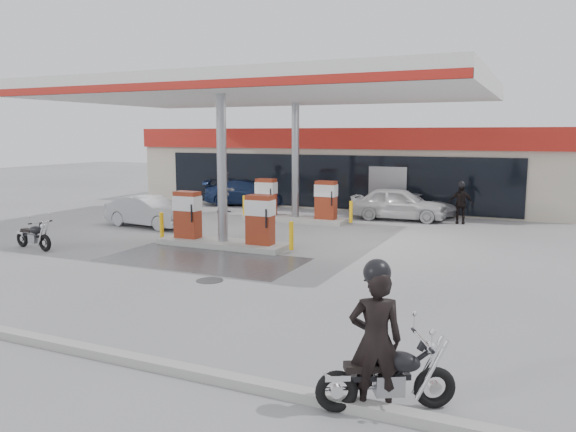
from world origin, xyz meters
name	(u,v)px	position (x,y,z in m)	size (l,w,h in m)	color
ground	(189,258)	(0.00, 0.00, 0.00)	(90.00, 90.00, 0.00)	gray
wet_patch	(203,259)	(0.50, 0.00, 0.00)	(6.00, 3.00, 0.00)	#4C4C4F
drain_cover	(210,280)	(2.00, -2.00, 0.00)	(0.70, 0.70, 0.01)	#38383A
store_building	(353,165)	(0.01, 15.94, 2.01)	(22.00, 8.22, 4.00)	beige
canopy	(263,91)	(0.00, 5.00, 5.27)	(16.00, 10.02, 5.51)	silver
pump_island_near	(223,225)	(0.00, 2.00, 0.71)	(5.14, 1.30, 1.78)	#9E9E99
pump_island_far	(295,205)	(0.00, 8.00, 0.71)	(5.14, 1.30, 1.78)	#9E9E99
main_motorcycle	(389,379)	(7.87, -6.78, 0.44)	(1.76, 1.10, 1.00)	black
biker_main	(376,341)	(7.71, -6.87, 0.98)	(0.72, 0.47, 1.97)	black
parked_motorcycle	(34,237)	(-5.31, -1.00, 0.42)	(1.84, 0.74, 0.95)	black
sedan_white	(398,204)	(3.94, 10.20, 0.71)	(1.67, 4.15, 1.41)	silver
attendant	(226,192)	(-4.05, 9.00, 0.99)	(0.96, 0.75, 1.98)	#515155
hatchback_silver	(149,211)	(-4.77, 4.20, 0.63)	(1.33, 3.82, 1.26)	#97999E
parked_car_left	(248,192)	(-4.50, 12.00, 0.66)	(1.86, 4.57, 1.32)	navy
parked_car_right	(419,204)	(4.50, 12.00, 0.50)	(1.66, 3.60, 1.00)	#A6A8AE
biker_walking	(460,204)	(6.55, 10.20, 0.84)	(0.98, 0.41, 1.68)	black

